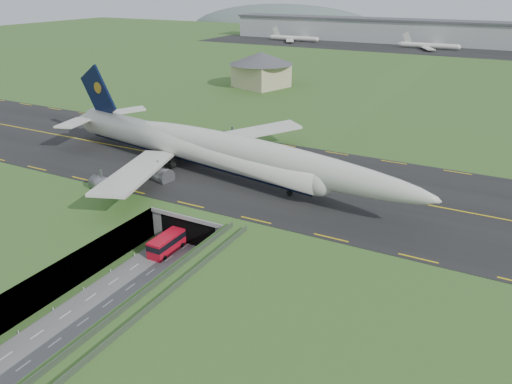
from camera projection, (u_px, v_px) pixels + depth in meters
The scene contains 10 objects.
ground at pixel (162, 265), 85.81m from camera, with size 900.00×900.00×0.00m, color #3D5E25.
airfield_deck at pixel (160, 250), 84.64m from camera, with size 800.00×800.00×6.00m, color gray.
trench_road at pixel (132, 286), 79.68m from camera, with size 12.00×75.00×0.20m, color slate.
taxiway at pixel (253, 172), 110.23m from camera, with size 800.00×44.00×0.18m, color black.
tunnel_portal at pixel (214, 211), 98.08m from camera, with size 17.00×22.30×6.00m.
guideway at pixel (134, 320), 63.44m from camera, with size 3.00×53.00×7.05m.
jumbo_jet at pixel (211, 149), 107.46m from camera, with size 97.52×61.62×20.66m.
shuttle_tram at pixel (167, 244), 89.11m from camera, with size 3.08×7.87×3.20m.
service_building at pixel (261, 67), 195.81m from camera, with size 31.17×31.17×13.64m.
cargo_terminal at pixel (448, 33), 323.52m from camera, with size 320.00×67.00×15.60m.
Camera 1 is at (49.28, -57.69, 45.04)m, focal length 35.00 mm.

